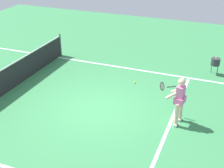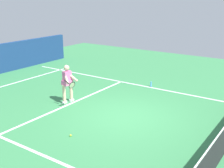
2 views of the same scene
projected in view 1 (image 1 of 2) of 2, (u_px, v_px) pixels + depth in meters
ground_plane at (98, 109)px, 10.83m from camera, size 23.87×23.87×0.00m
service_line_marking at (170, 123)px, 10.02m from camera, size 7.06×0.10×0.01m
sideline_right_marking at (131, 69)px, 13.76m from camera, size 0.10×16.36×0.01m
court_net at (8, 78)px, 11.80m from camera, size 7.74×0.08×1.05m
tennis_player at (179, 99)px, 9.69m from camera, size 0.87×0.91×1.55m
tennis_ball_near at (135, 82)px, 12.53m from camera, size 0.07×0.07×0.07m
ball_hopper at (216, 62)px, 13.07m from camera, size 0.36×0.36×0.74m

